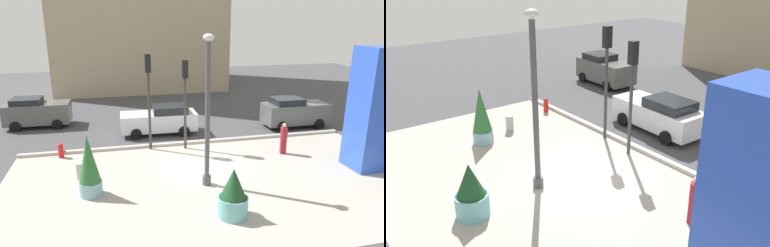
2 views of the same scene
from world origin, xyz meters
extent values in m
plane|color=#47474C|center=(0.00, 4.00, 0.00)|extent=(60.00, 60.00, 0.00)
cube|color=#ADA89E|center=(0.00, -2.00, 0.00)|extent=(18.00, 10.00, 0.02)
cube|color=#B7B2A8|center=(0.00, 3.12, 0.08)|extent=(18.00, 0.24, 0.16)
cylinder|color=#4C4C51|center=(-0.54, -1.89, 0.20)|extent=(0.36, 0.36, 0.40)
cylinder|color=#4C4C51|center=(-0.54, -1.89, 2.92)|extent=(0.20, 0.20, 5.84)
ellipsoid|color=silver|center=(-0.54, -1.89, 6.02)|extent=(0.44, 0.44, 0.28)
cube|color=blue|center=(7.15, -1.81, 2.78)|extent=(1.58, 1.58, 5.56)
cylinder|color=#7AA8B7|center=(-5.21, -1.74, 0.29)|extent=(0.89, 0.89, 0.59)
cylinder|color=#382819|center=(-5.21, -1.74, 0.57)|extent=(0.82, 0.82, 0.04)
cone|color=#2D6B33|center=(-5.21, -1.74, 1.53)|extent=(0.83, 0.83, 1.89)
cylinder|color=#6BB2B2|center=(-0.31, -4.47, 0.38)|extent=(1.06, 1.06, 0.76)
cylinder|color=#382819|center=(-0.31, -4.47, 0.74)|extent=(0.98, 0.98, 0.04)
cone|color=#1E4C28|center=(-0.31, -4.47, 1.29)|extent=(0.90, 0.90, 1.06)
cylinder|color=red|center=(-6.84, 2.63, 0.28)|extent=(0.26, 0.26, 0.55)
sphere|color=red|center=(-6.84, 2.63, 0.63)|extent=(0.24, 0.24, 0.24)
cylinder|color=red|center=(-6.67, 2.63, 0.30)|extent=(0.12, 0.10, 0.10)
cylinder|color=#B2ADA3|center=(-5.72, -0.15, 0.38)|extent=(0.36, 0.36, 0.75)
cylinder|color=#333833|center=(-2.33, 2.82, 2.05)|extent=(0.14, 0.14, 4.10)
cube|color=black|center=(-2.33, 2.82, 4.55)|extent=(0.28, 0.32, 0.90)
sphere|color=yellow|center=(-2.33, 2.99, 4.82)|extent=(0.18, 0.18, 0.18)
cylinder|color=#333833|center=(-0.51, 2.52, 1.90)|extent=(0.14, 0.14, 3.79)
cube|color=black|center=(-0.51, 2.52, 4.24)|extent=(0.28, 0.32, 0.90)
sphere|color=red|center=(-0.51, 2.69, 3.97)|extent=(0.18, 0.18, 0.18)
cube|color=#565B56|center=(-8.84, 8.56, 0.91)|extent=(3.98, 1.89, 1.27)
cube|color=#1E2328|center=(-9.43, 8.58, 1.72)|extent=(1.81, 1.62, 0.36)
cylinder|color=black|center=(-7.60, 9.43, 0.32)|extent=(0.65, 0.24, 0.64)
cylinder|color=black|center=(-7.64, 7.64, 0.32)|extent=(0.65, 0.24, 0.64)
cylinder|color=black|center=(-10.04, 9.49, 0.32)|extent=(0.65, 0.24, 0.64)
cylinder|color=black|center=(-10.09, 7.70, 0.32)|extent=(0.65, 0.24, 0.64)
cube|color=silver|center=(-1.53, 5.38, 0.78)|extent=(4.56, 1.92, 1.01)
cube|color=#1E2328|center=(-0.85, 5.36, 1.50)|extent=(2.08, 1.62, 0.42)
cylinder|color=black|center=(-2.96, 4.55, 0.32)|extent=(0.65, 0.24, 0.64)
cylinder|color=black|center=(-2.90, 6.31, 0.32)|extent=(0.65, 0.24, 0.64)
cylinder|color=black|center=(-0.16, 4.45, 0.32)|extent=(0.65, 0.24, 0.64)
cylinder|color=black|center=(-0.10, 6.21, 0.32)|extent=(0.65, 0.24, 0.64)
cube|color=maroon|center=(4.22, 0.62, 0.41)|extent=(0.30, 0.23, 0.81)
cylinder|color=maroon|center=(4.22, 0.62, 1.12)|extent=(0.40, 0.40, 0.61)
sphere|color=beige|center=(4.22, 0.62, 1.53)|extent=(0.22, 0.22, 0.22)
camera|label=1|loc=(-4.17, -14.75, 6.68)|focal=32.77mm
camera|label=2|loc=(10.46, -8.64, 7.55)|focal=38.69mm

